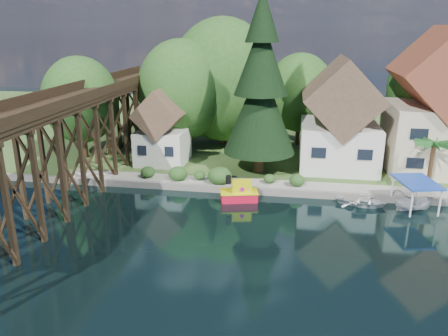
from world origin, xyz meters
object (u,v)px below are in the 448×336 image
Objects in this scene: house_center at (435,111)px; palm_tree at (434,145)px; house_left at (340,122)px; shed at (162,132)px; conifer at (261,88)px; trestle_bridge at (72,137)px; boat_white_a at (362,200)px; tugboat at (240,193)px; boat_canopy at (415,198)px.

house_center is 3.02× the size of palm_tree.
palm_tree is at bearing -36.03° from house_left.
shed is 11.48m from conifer.
conifer is at bearing 26.69° from trestle_bridge.
house_center is 3.41× the size of boat_white_a.
trestle_bridge is 9.61× the size of palm_tree.
conifer is (15.25, 7.66, 3.39)m from trestle_bridge.
trestle_bridge reaches higher than palm_tree.
conifer is (-7.75, -3.16, 3.60)m from house_left.
house_left reaches higher than tugboat.
tugboat is (14.17, 1.23, -4.66)m from trestle_bridge.
palm_tree is at bearing 62.50° from boat_canopy.
conifer is 10.36m from tugboat.
house_center is 13.52m from boat_white_a.
conifer reaches higher than boat_white_a.
house_center reaches higher than boat_white_a.
palm_tree is at bearing -104.20° from house_center.
conifer is at bearing 171.47° from palm_tree.
house_left is 2.40× the size of palm_tree.
house_center is at bearing 12.34° from conifer.
trestle_bridge is at bearing -154.79° from house_left.
palm_tree is at bearing -8.81° from shed.
house_left reaches higher than boat_white_a.
shed is (-18.00, -1.50, -1.31)m from house_left.
palm_tree is 8.13m from boat_white_a.
tugboat is (-1.08, -6.44, -8.05)m from conifer.
tugboat is 0.86× the size of boat_white_a.
trestle_bridge is 3.18× the size of house_center.
palm_tree is 1.13× the size of boat_white_a.
house_left is 10.18m from boat_white_a.
shed is 0.46× the size of conifer.
conifer is (10.25, -1.66, 4.91)m from shed.
house_center reaches higher than shed.
boat_canopy is (14.20, 0.06, 0.41)m from tugboat.
house_left is 0.64× the size of conifer.
house_left is 2.47× the size of boat_canopy.
boat_canopy reaches higher than tugboat.
conifer is 15.99m from palm_tree.
trestle_bridge reaches higher than shed.
shed is 2.25× the size of tugboat.
tugboat is (9.17, -8.10, -3.14)m from shed.
conifer reaches higher than trestle_bridge.
tugboat is (-16.33, -4.15, -3.82)m from palm_tree.
boat_canopy is (28.36, 1.29, -4.25)m from trestle_bridge.
tugboat is at bearing -179.75° from boat_canopy.
palm_tree is (7.49, -5.45, -0.63)m from house_left.
house_center is (32.00, 11.33, 1.07)m from trestle_bridge.
tugboat is at bearing -41.47° from shed.
tugboat is at bearing -150.47° from house_center.
house_center is 3.11× the size of boat_canopy.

